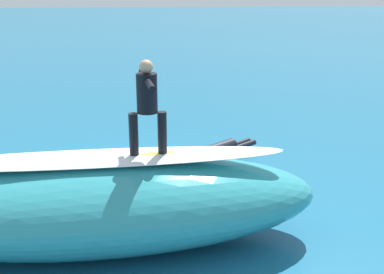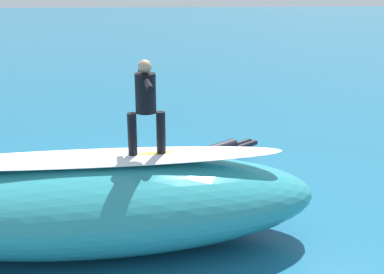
% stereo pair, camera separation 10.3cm
% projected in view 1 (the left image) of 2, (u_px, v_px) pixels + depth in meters
% --- Properties ---
extents(ground_plane, '(120.00, 120.00, 0.00)m').
position_uv_depth(ground_plane, '(121.00, 180.00, 11.07)').
color(ground_plane, '#196084').
extents(wave_crest, '(7.43, 2.94, 1.47)m').
position_uv_depth(wave_crest, '(95.00, 204.00, 8.21)').
color(wave_crest, teal).
rests_on(wave_crest, ground_plane).
extents(wave_foam_lip, '(6.23, 1.26, 0.08)m').
position_uv_depth(wave_foam_lip, '(92.00, 159.00, 7.97)').
color(wave_foam_lip, white).
rests_on(wave_foam_lip, wave_crest).
extents(surfboard_riding, '(2.26, 0.83, 0.08)m').
position_uv_depth(surfboard_riding, '(149.00, 156.00, 8.08)').
color(surfboard_riding, yellow).
rests_on(surfboard_riding, wave_crest).
extents(surfer_riding, '(0.59, 1.42, 1.50)m').
position_uv_depth(surfer_riding, '(147.00, 100.00, 7.80)').
color(surfer_riding, black).
rests_on(surfer_riding, surfboard_riding).
extents(surfboard_paddling, '(1.88, 1.69, 0.09)m').
position_uv_depth(surfboard_paddling, '(220.00, 156.00, 12.36)').
color(surfboard_paddling, '#33B2D1').
rests_on(surfboard_paddling, ground_plane).
extents(surfer_paddling, '(1.53, 1.34, 0.33)m').
position_uv_depth(surfer_paddling, '(224.00, 148.00, 12.40)').
color(surfer_paddling, black).
rests_on(surfer_paddling, surfboard_paddling).
extents(foam_patch_near, '(0.72, 0.74, 0.14)m').
position_uv_depth(foam_patch_near, '(40.00, 179.00, 10.91)').
color(foam_patch_near, white).
rests_on(foam_patch_near, ground_plane).
extents(foam_patch_mid, '(0.94, 1.02, 0.16)m').
position_uv_depth(foam_patch_mid, '(248.00, 194.00, 10.17)').
color(foam_patch_mid, white).
rests_on(foam_patch_mid, ground_plane).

